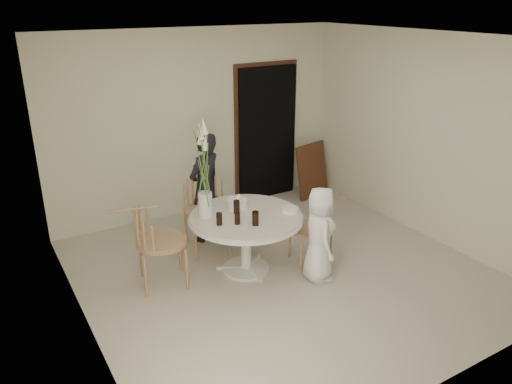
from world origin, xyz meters
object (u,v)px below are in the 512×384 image
chair_right (320,221)px  chair_left (148,235)px  girl (205,187)px  flower_vase (204,180)px  birthday_cake (238,204)px  chair_far (203,199)px  table (246,224)px  boy (319,234)px

chair_right → chair_left: bearing=-91.2°
girl → flower_vase: (-0.39, -0.82, 0.44)m
girl → birthday_cake: girl is taller
chair_far → chair_right: (1.02, -1.13, -0.11)m
table → girl: size_ratio=0.90×
chair_right → birthday_cake: bearing=-104.7°
chair_far → chair_left: chair_far is taller
chair_far → girl: 0.20m
chair_right → girl: size_ratio=0.56×
chair_left → boy: size_ratio=0.87×
boy → flower_vase: 1.44m
birthday_cake → flower_vase: (-0.43, -0.02, 0.39)m
chair_far → birthday_cake: 0.69m
chair_left → flower_vase: 0.87m
chair_far → chair_left: 1.14m
boy → birthday_cake: bearing=58.5°
table → flower_vase: flower_vase is taller
girl → boy: (0.66, -1.60, -0.18)m
chair_right → birthday_cake: birthday_cake is taller
chair_right → boy: size_ratio=0.74×
chair_far → birthday_cake: size_ratio=4.13×
chair_far → chair_right: 1.53m
flower_vase → table: bearing=-25.2°
chair_far → chair_right: bearing=-39.9°
chair_right → flower_vase: bearing=-95.7°
chair_left → birthday_cake: size_ratio=4.10×
boy → flower_vase: (-1.05, 0.78, 0.62)m
chair_far → chair_right: size_ratio=1.20×
chair_left → flower_vase: bearing=-82.3°
girl → flower_vase: size_ratio=1.27×
girl → boy: bearing=88.0°
girl → boy: size_ratio=1.31×
birthday_cake → table: bearing=-92.5°
table → chair_far: (-0.13, 0.88, 0.03)m
chair_right → table: bearing=-92.7°
girl → chair_left: bearing=11.2°
table → birthday_cake: 0.27m
girl → flower_vase: flower_vase is taller
girl → flower_vase: bearing=40.5°
girl → chair_far: bearing=31.0°
flower_vase → boy: bearing=-36.6°
boy → birthday_cake: 1.03m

